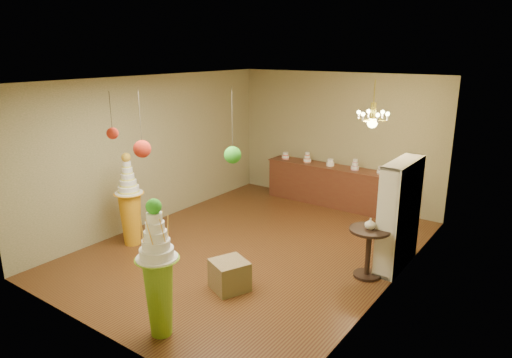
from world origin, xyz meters
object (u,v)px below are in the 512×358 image
Objects in this scene: pedestal_orange at (130,210)px; round_table at (369,246)px; sideboard at (329,184)px; pedestal_green at (158,280)px.

round_table is (4.03, 1.33, -0.13)m from pedestal_orange.
pedestal_orange is at bearing -115.02° from sideboard.
pedestal_green is at bearing -32.92° from pedestal_orange.
round_table is at bearing 18.31° from pedestal_orange.
pedestal_green reaches higher than round_table.
pedestal_green reaches higher than pedestal_orange.
sideboard is (-0.58, 5.77, -0.28)m from pedestal_green.
pedestal_orange reaches higher than sideboard.
pedestal_orange is (-2.51, 1.62, -0.10)m from pedestal_green.
sideboard is (1.93, 4.14, -0.18)m from pedestal_orange.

